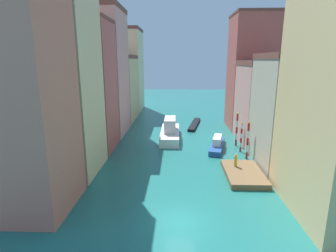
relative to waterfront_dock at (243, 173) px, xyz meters
name	(u,v)px	position (x,y,z in m)	size (l,w,h in m)	color
ground_plane	(179,138)	(-7.29, 15.28, -0.31)	(154.00, 154.00, 0.00)	#1E6B66
building_left_0	(17,92)	(-20.69, -7.32, 10.11)	(7.65, 7.53, 20.81)	#C6705B
building_left_1	(60,75)	(-20.69, 1.00, 10.94)	(7.65, 8.32, 22.47)	beige
building_left_2	(86,86)	(-20.69, 9.24, 8.95)	(7.65, 7.68, 18.49)	#B25147
building_left_3	(103,72)	(-20.69, 18.49, 10.52)	(7.65, 9.97, 21.63)	tan
building_left_4	(118,88)	(-20.69, 29.63, 6.66)	(7.65, 11.87, 13.90)	#DBB77A
building_left_5	(127,70)	(-20.69, 41.07, 10.00)	(7.65, 10.79, 20.57)	beige
building_right_1	(291,112)	(6.11, 3.51, 6.56)	(7.65, 9.55, 13.71)	#BCB299
building_right_2	(265,102)	(6.11, 13.49, 6.13)	(7.65, 10.37, 12.84)	tan
building_right_3	(250,72)	(6.11, 23.37, 10.30)	(7.65, 8.83, 21.20)	#B25147
waterfront_dock	(243,173)	(0.00, 0.00, 0.00)	(4.12, 7.13, 0.61)	brown
person_on_dock	(236,160)	(-0.64, 1.41, 1.04)	(0.36, 0.36, 1.57)	gold
mooring_pole_0	(248,140)	(1.72, 5.57, 2.31)	(0.32, 0.32, 5.14)	red
mooring_pole_1	(241,137)	(1.54, 8.42, 1.95)	(0.30, 0.30, 4.41)	red
mooring_pole_2	(237,129)	(1.50, 11.35, 2.35)	(0.33, 0.33, 5.21)	red
vaporetto_white	(170,132)	(-8.82, 14.73, 0.92)	(3.04, 10.61, 3.54)	white
gondola_black	(194,124)	(-4.14, 24.21, -0.05)	(3.17, 10.58, 0.50)	black
motorboat_0	(217,144)	(-1.61, 9.85, 0.35)	(3.42, 8.08, 1.86)	#234C93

